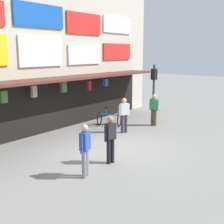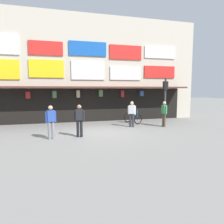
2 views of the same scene
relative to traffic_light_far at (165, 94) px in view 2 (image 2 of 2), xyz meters
The scene contains 8 objects.
ground_plane 5.07m from the traffic_light_far, behind, with size 80.00×80.00×0.00m, color gray.
shopfront 6.31m from the traffic_light_far, 139.09° to the left, with size 18.00×2.60×8.00m.
traffic_light_far is the anchor object (origin of this frame).
bicycle_parked 2.91m from the traffic_light_far, 132.85° to the left, with size 1.07×1.33×1.05m.
pedestrian_in_red 1.20m from the traffic_light_far, 131.59° to the right, with size 0.22×0.53×1.68m.
pedestrian_in_white 7.53m from the traffic_light_far, 166.61° to the right, with size 0.51×0.31×1.68m.
pedestrian_in_black 2.53m from the traffic_light_far, behind, with size 0.45×0.39×1.68m.
pedestrian_in_yellow 6.16m from the traffic_light_far, 164.48° to the right, with size 0.52×0.28×1.68m.
Camera 2 is at (-2.47, -11.66, 2.48)m, focal length 33.34 mm.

